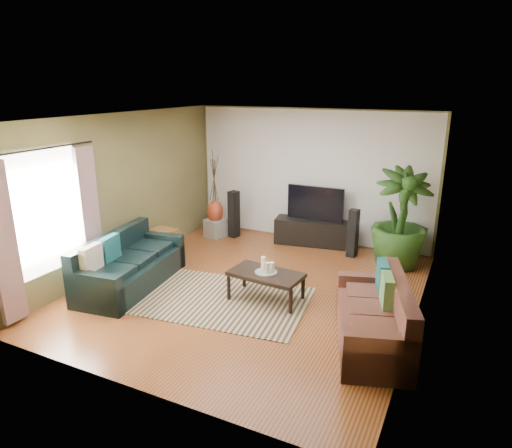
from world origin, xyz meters
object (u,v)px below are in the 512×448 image
Objects in this scene: speaker_right at (353,233)px; vase at (215,212)px; tv_stand at (314,232)px; pedestal at (216,228)px; potted_plant at (400,219)px; coffee_table at (266,286)px; sofa_right at (373,313)px; speaker_left at (234,214)px; side_table at (161,243)px; sofa_left at (131,261)px; television at (315,203)px.

speaker_right reaches higher than vase.
tv_stand is 2.12m from pedestal.
potted_plant reaches higher than vase.
coffee_table is 0.61× the size of potted_plant.
sofa_right is 1.64× the size of coffee_table.
speaker_left is at bearing 177.46° from potted_plant.
sofa_right is 1.13× the size of tv_stand.
speaker_left is 2.57m from speaker_right.
vase reaches higher than tv_stand.
side_table is at bearing -101.61° from speaker_left.
tv_stand reaches higher than coffee_table.
sofa_right is at bearing -17.56° from side_table.
tv_stand is 1.71× the size of speaker_right.
coffee_table reaches higher than pedestal.
coffee_table is 3.05m from speaker_left.
potted_plant is at bearing -0.07° from pedestal.
tv_stand is 4.17× the size of pedestal.
speaker_right is 2.95m from vase.
sofa_left reaches higher than coffee_table.
tv_stand is 0.95m from speaker_right.
sofa_right is 4.72× the size of pedestal.
side_table is (-0.34, -1.44, -0.30)m from vase.
sofa_right is 3.74m from tv_stand.
pedestal is at bearing -168.09° from television.
television is at bearing 165.57° from potted_plant.
speaker_left is 1.09× the size of speaker_right.
pedestal is at bearing -145.84° from speaker_left.
sofa_right is at bearing -86.97° from potted_plant.
speaker_left is 1.76m from side_table.
television is (2.01, 3.20, 0.44)m from sofa_left.
sofa_right reaches higher than vase.
potted_plant is at bearing 10.12° from speaker_left.
vase is (-3.94, 2.79, 0.13)m from sofa_right.
television is 2.39× the size of vase.
speaker_left is at bearing -13.66° from sofa_left.
side_table reaches higher than coffee_table.
sofa_left is at bearing -83.44° from speaker_left.
side_table is at bearing -103.35° from vase.
sofa_left is at bearing -143.56° from potted_plant.
potted_plant is at bearing 60.42° from coffee_table.
tv_stand is (-1.87, 3.23, -0.16)m from sofa_right.
speaker_right reaches higher than sofa_right.
tv_stand is at bearing 166.74° from speaker_right.
side_table is at bearing -125.48° from sofa_right.
sofa_right is 4.49m from side_table.
vase reaches higher than side_table.
television is 1.77m from potted_plant.
sofa_left is 1.15× the size of sofa_right.
pedestal is 1.48m from side_table.
coffee_table is at bearing -125.32° from sofa_right.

